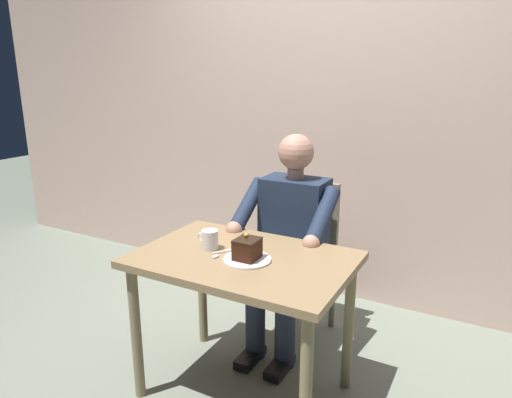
# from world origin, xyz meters

# --- Properties ---
(ground_plane) EXTENTS (14.00, 14.00, 0.00)m
(ground_plane) POSITION_xyz_m (0.00, 0.00, 0.00)
(ground_plane) COLOR slate
(cafe_rear_panel) EXTENTS (6.40, 0.12, 3.00)m
(cafe_rear_panel) POSITION_xyz_m (0.00, -1.28, 1.50)
(cafe_rear_panel) COLOR beige
(cafe_rear_panel) RESTS_ON ground
(dining_table) EXTENTS (0.99, 0.67, 0.72)m
(dining_table) POSITION_xyz_m (0.00, 0.00, 0.62)
(dining_table) COLOR olive
(dining_table) RESTS_ON ground
(chair) EXTENTS (0.42, 0.42, 0.91)m
(chair) POSITION_xyz_m (0.00, -0.68, 0.51)
(chair) COLOR #7D7058
(chair) RESTS_ON ground
(seated_person) EXTENTS (0.53, 0.58, 1.22)m
(seated_person) POSITION_xyz_m (-0.00, -0.50, 0.64)
(seated_person) COLOR #1E293F
(seated_person) RESTS_ON ground
(dessert_plate) EXTENTS (0.22, 0.22, 0.01)m
(dessert_plate) POSITION_xyz_m (-0.04, 0.04, 0.73)
(dessert_plate) COLOR white
(dessert_plate) RESTS_ON dining_table
(cake_slice) EXTENTS (0.10, 0.11, 0.11)m
(cake_slice) POSITION_xyz_m (-0.04, 0.04, 0.78)
(cake_slice) COLOR #35180C
(cake_slice) RESTS_ON dessert_plate
(coffee_cup) EXTENTS (0.11, 0.08, 0.09)m
(coffee_cup) POSITION_xyz_m (0.18, -0.00, 0.77)
(coffee_cup) COLOR silver
(coffee_cup) RESTS_ON dining_table
(dessert_spoon) EXTENTS (0.07, 0.14, 0.01)m
(dessert_spoon) POSITION_xyz_m (0.10, 0.04, 0.73)
(dessert_spoon) COLOR silver
(dessert_spoon) RESTS_ON dining_table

